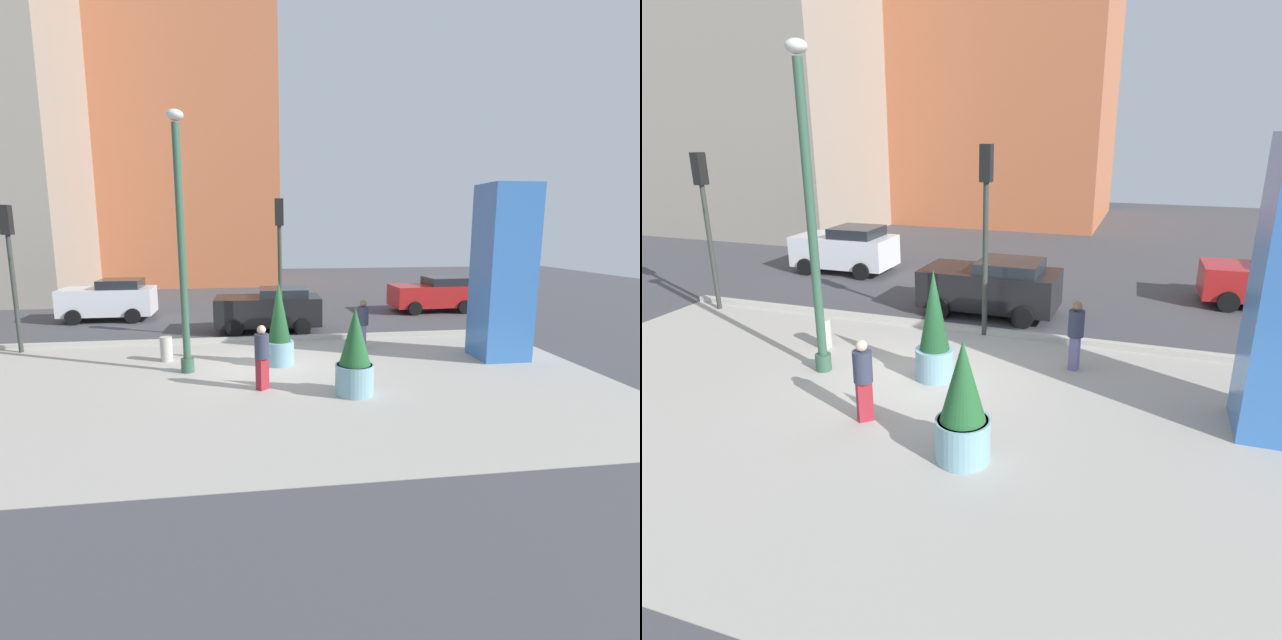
{
  "view_description": "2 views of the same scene",
  "coord_description": "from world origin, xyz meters",
  "views": [
    {
      "loc": [
        -0.47,
        -13.91,
        3.97
      ],
      "look_at": [
        1.49,
        -0.29,
        1.36
      ],
      "focal_mm": 27.38,
      "sensor_mm": 36.0,
      "label": 1
    },
    {
      "loc": [
        4.58,
        -10.61,
        5.26
      ],
      "look_at": [
        1.1,
        -0.42,
        1.59
      ],
      "focal_mm": 31.42,
      "sensor_mm": 36.0,
      "label": 2
    }
  ],
  "objects": [
    {
      "name": "ground_plane",
      "position": [
        0.0,
        4.0,
        0.0
      ],
      "size": [
        60.0,
        60.0,
        0.0
      ],
      "primitive_type": "plane",
      "color": "#47474C"
    },
    {
      "name": "plaza_pavement",
      "position": [
        0.0,
        -2.0,
        0.0
      ],
      "size": [
        18.0,
        10.0,
        0.02
      ],
      "primitive_type": "cube",
      "color": "#ADA89E",
      "rests_on": "ground_plane"
    },
    {
      "name": "curb_strip",
      "position": [
        0.0,
        3.12,
        0.08
      ],
      "size": [
        18.0,
        0.24,
        0.16
      ],
      "primitive_type": "cube",
      "color": "#B7B2A8",
      "rests_on": "ground_plane"
    },
    {
      "name": "lamp_post",
      "position": [
        -2.26,
        -0.43,
        3.38
      ],
      "size": [
        0.44,
        0.44,
        6.92
      ],
      "color": "#335642",
      "rests_on": "ground_plane"
    },
    {
      "name": "potted_plant_near_right",
      "position": [
        1.95,
        -2.88,
        0.97
      ],
      "size": [
        0.93,
        0.93,
        2.14
      ],
      "color": "#7AA8B7",
      "rests_on": "ground_plane"
    },
    {
      "name": "potted_plant_by_pillar",
      "position": [
        0.33,
        -0.01,
        1.09
      ],
      "size": [
        0.85,
        0.85,
        2.48
      ],
      "color": "#7AA8B7",
      "rests_on": "ground_plane"
    },
    {
      "name": "concrete_bollard",
      "position": [
        -3.02,
        0.85,
        0.38
      ],
      "size": [
        0.36,
        0.36,
        0.75
      ],
      "primitive_type": "cylinder",
      "color": "#B2ADA3",
      "rests_on": "ground_plane"
    },
    {
      "name": "traffic_light_far_side",
      "position": [
        -7.86,
        2.6,
        3.12
      ],
      "size": [
        0.28,
        0.42,
        4.65
      ],
      "color": "#333833",
      "rests_on": "ground_plane"
    },
    {
      "name": "traffic_light_corner",
      "position": [
        0.56,
        3.03,
        3.32
      ],
      "size": [
        0.28,
        0.42,
        4.93
      ],
      "color": "#333833",
      "rests_on": "ground_plane"
    },
    {
      "name": "car_curb_west",
      "position": [
        -6.53,
        8.11,
        0.9
      ],
      "size": [
        3.83,
        2.15,
        1.78
      ],
      "color": "silver",
      "rests_on": "ground_plane"
    },
    {
      "name": "car_curb_east",
      "position": [
        8.24,
        8.32,
        0.84
      ],
      "size": [
        4.04,
        2.21,
        1.64
      ],
      "color": "red",
      "rests_on": "ground_plane"
    },
    {
      "name": "car_intersection",
      "position": [
        0.24,
        4.85,
        0.86
      ],
      "size": [
        4.04,
        2.15,
        1.67
      ],
      "color": "black",
      "rests_on": "ground_plane"
    },
    {
      "name": "pedestrian_by_curb",
      "position": [
        3.17,
        1.49,
        0.91
      ],
      "size": [
        0.4,
        0.4,
        1.64
      ],
      "color": "slate",
      "rests_on": "ground_plane"
    },
    {
      "name": "pedestrian_on_sidewalk",
      "position": [
        -0.23,
        -2.21,
        0.91
      ],
      "size": [
        0.51,
        0.51,
        1.63
      ],
      "color": "maroon",
      "rests_on": "ground_plane"
    },
    {
      "name": "office_block_flanking",
      "position": [
        -15.77,
        17.31,
        11.44
      ],
      "size": [
        11.73,
        11.4,
        22.89
      ],
      "primitive_type": "cube",
      "color": "#9E9384",
      "rests_on": "ground_plane"
    }
  ]
}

